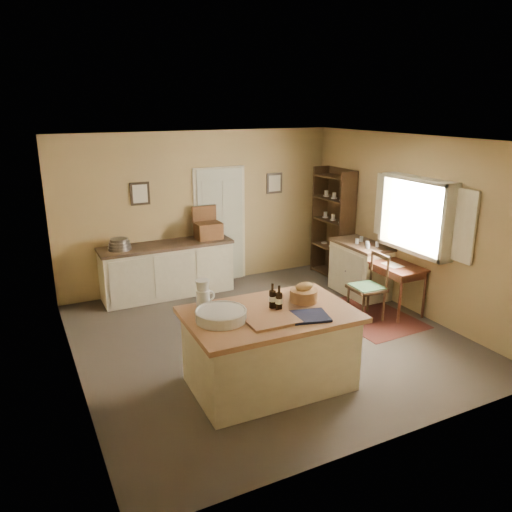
{
  "coord_description": "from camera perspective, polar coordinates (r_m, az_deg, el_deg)",
  "views": [
    {
      "loc": [
        -2.96,
        -5.6,
        3.13
      ],
      "look_at": [
        -0.07,
        0.19,
        1.15
      ],
      "focal_mm": 35.0,
      "sensor_mm": 36.0,
      "label": 1
    }
  ],
  "objects": [
    {
      "name": "shelving_unit",
      "position": [
        9.34,
        8.99,
        3.69
      ],
      "size": [
        0.34,
        0.91,
        2.02
      ],
      "color": "black",
      "rests_on": "ground"
    },
    {
      "name": "door",
      "position": [
        8.96,
        -4.1,
        3.61
      ],
      "size": [
        0.97,
        0.06,
        2.11
      ],
      "primitive_type": "cube",
      "color": "#ADAB93",
      "rests_on": "ground"
    },
    {
      "name": "wall_front",
      "position": [
        4.64,
        15.92,
        -6.25
      ],
      "size": [
        5.0,
        0.1,
        2.7
      ],
      "primitive_type": "cube",
      "color": "#987B4B",
      "rests_on": "ground"
    },
    {
      "name": "work_island",
      "position": [
        5.77,
        1.47,
        -10.33
      ],
      "size": [
        1.91,
        1.27,
        1.2
      ],
      "rotation": [
        0.0,
        0.0,
        -0.03
      ],
      "color": "beige",
      "rests_on": "ground"
    },
    {
      "name": "ground",
      "position": [
        7.06,
        1.23,
        -9.28
      ],
      "size": [
        5.0,
        5.0,
        0.0
      ],
      "primitive_type": "plane",
      "color": "#4E433B",
      "rests_on": "ground"
    },
    {
      "name": "writing_desk",
      "position": [
        7.97,
        15.56,
        -1.59
      ],
      "size": [
        0.56,
        0.91,
        0.82
      ],
      "color": "#37190F",
      "rests_on": "ground"
    },
    {
      "name": "wall_back",
      "position": [
        8.8,
        -6.33,
        5.27
      ],
      "size": [
        5.0,
        0.1,
        2.7
      ],
      "primitive_type": "cube",
      "color": "#987B4B",
      "rests_on": "ground"
    },
    {
      "name": "sideboard",
      "position": [
        8.53,
        -10.04,
        -1.32
      ],
      "size": [
        2.21,
        0.63,
        1.18
      ],
      "color": "beige",
      "rests_on": "ground"
    },
    {
      "name": "window",
      "position": [
        7.78,
        18.07,
        4.48
      ],
      "size": [
        0.25,
        1.99,
        1.12
      ],
      "color": "beige",
      "rests_on": "ground"
    },
    {
      "name": "ceiling",
      "position": [
        6.35,
        1.39,
        13.14
      ],
      "size": [
        5.0,
        5.0,
        0.0
      ],
      "primitive_type": "plane",
      "color": "silver",
      "rests_on": "wall_back"
    },
    {
      "name": "desk_chair",
      "position": [
        7.62,
        12.54,
        -3.61
      ],
      "size": [
        0.48,
        0.48,
        0.99
      ],
      "primitive_type": null,
      "rotation": [
        0.0,
        0.0,
        -0.03
      ],
      "color": "black",
      "rests_on": "ground"
    },
    {
      "name": "wall_right",
      "position": [
        8.02,
        17.35,
        3.42
      ],
      "size": [
        0.1,
        5.0,
        2.7
      ],
      "primitive_type": "cube",
      "color": "#987B4B",
      "rests_on": "ground"
    },
    {
      "name": "rug",
      "position": [
        7.93,
        12.73,
        -6.64
      ],
      "size": [
        1.15,
        1.64,
        0.01
      ],
      "primitive_type": "cube",
      "rotation": [
        0.0,
        0.0,
        0.03
      ],
      "color": "#441A13",
      "rests_on": "ground"
    },
    {
      "name": "right_cabinet",
      "position": [
        8.63,
        11.82,
        -1.38
      ],
      "size": [
        0.6,
        1.07,
        0.99
      ],
      "color": "beige",
      "rests_on": "ground"
    },
    {
      "name": "framed_prints",
      "position": [
        8.79,
        -5.12,
        7.73
      ],
      "size": [
        2.82,
        0.02,
        0.38
      ],
      "color": "black",
      "rests_on": "ground"
    },
    {
      "name": "wall_left",
      "position": [
        5.89,
        -20.76,
        -1.71
      ],
      "size": [
        0.1,
        5.0,
        2.7
      ],
      "primitive_type": "cube",
      "color": "#987B4B",
      "rests_on": "ground"
    }
  ]
}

